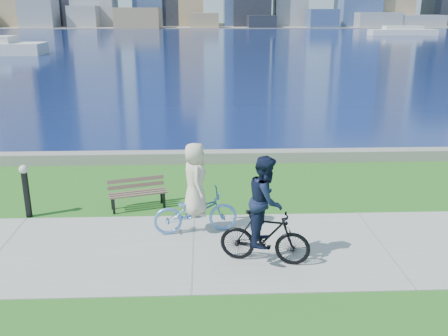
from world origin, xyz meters
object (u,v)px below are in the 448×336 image
(bollard_lamp, at_px, (26,188))
(cyclist_woman, at_px, (195,200))
(cyclist_man, at_px, (265,219))
(park_bench, at_px, (137,191))

(bollard_lamp, xyz_separation_m, cyclist_woman, (4.02, -1.06, 0.04))
(cyclist_woman, bearing_deg, cyclist_man, -144.94)
(park_bench, bearing_deg, cyclist_woman, -62.75)
(bollard_lamp, distance_m, cyclist_woman, 4.16)
(cyclist_woman, relative_size, cyclist_man, 0.95)
(cyclist_woman, bearing_deg, bollard_lamp, 66.91)
(bollard_lamp, bearing_deg, cyclist_man, -24.89)
(bollard_lamp, relative_size, cyclist_woman, 0.64)
(bollard_lamp, relative_size, cyclist_man, 0.60)
(park_bench, relative_size, cyclist_woman, 0.73)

